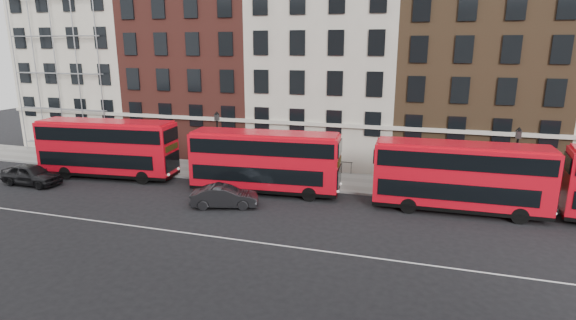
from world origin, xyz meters
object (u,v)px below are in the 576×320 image
(bus_a, at_px, (107,147))
(bus_b, at_px, (264,161))
(bus_c, at_px, (460,176))
(car_front, at_px, (225,197))
(car_rear, at_px, (31,175))

(bus_a, height_order, bus_b, bus_a)
(bus_c, relative_size, car_front, 2.44)
(bus_b, relative_size, bus_c, 1.01)
(bus_c, height_order, car_rear, bus_c)
(bus_c, bearing_deg, bus_a, 178.73)
(car_front, bearing_deg, bus_c, -93.95)
(bus_a, height_order, car_rear, bus_a)
(bus_c, xyz_separation_m, car_rear, (-31.58, -3.50, -1.63))
(bus_b, bearing_deg, bus_c, -4.76)
(bus_b, bearing_deg, car_rear, -173.89)
(bus_b, relative_size, car_rear, 2.28)
(bus_a, xyz_separation_m, car_rear, (-4.48, -3.49, -1.72))
(car_rear, relative_size, car_front, 1.08)
(car_rear, bearing_deg, car_front, -88.93)
(bus_b, relative_size, car_front, 2.47)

